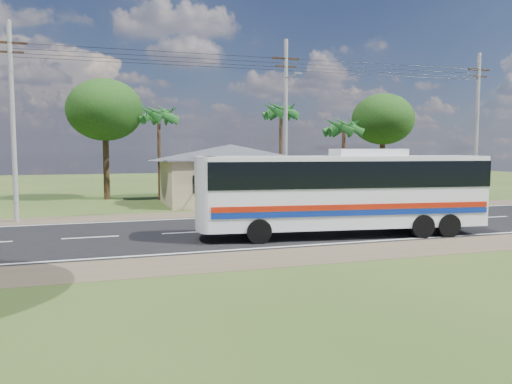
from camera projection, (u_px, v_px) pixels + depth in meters
ground at (275, 228)px, 25.53m from camera, size 120.00×120.00×0.00m
road at (275, 228)px, 25.53m from camera, size 120.00×16.00×0.03m
house at (230, 167)px, 37.95m from camera, size 12.40×10.00×5.00m
waiting_shed at (401, 167)px, 37.25m from camera, size 5.20×4.48×3.35m
concrete_barrier at (412, 201)px, 34.39m from camera, size 7.00×0.30×0.90m
utility_poles at (281, 122)px, 31.98m from camera, size 32.80×2.22×11.00m
palm_near at (344, 127)px, 38.32m from camera, size 2.80×2.80×6.70m
palm_mid at (281, 111)px, 41.42m from camera, size 2.80×2.80×8.20m
palm_far at (159, 115)px, 38.96m from camera, size 2.80×2.80×7.70m
tree_behind_house at (105, 110)px, 39.63m from camera, size 6.00×6.00×9.61m
tree_behind_shed at (383, 120)px, 44.93m from camera, size 5.60×5.60×9.02m
coach_bus at (345, 186)px, 23.23m from camera, size 13.33×4.35×4.07m
motorcycle at (261, 206)px, 31.76m from camera, size 1.71×1.17×0.85m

